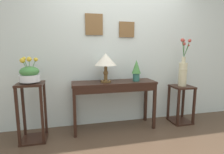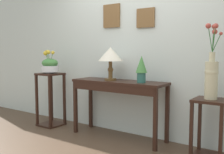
% 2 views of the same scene
% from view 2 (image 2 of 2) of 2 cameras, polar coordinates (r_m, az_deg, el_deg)
% --- Properties ---
extents(back_wall_with_art, '(9.00, 0.13, 2.80)m').
position_cam_2_polar(back_wall_with_art, '(3.78, 5.50, 8.61)').
color(back_wall_with_art, silver).
rests_on(back_wall_with_art, ground).
extents(console_table, '(1.35, 0.41, 0.80)m').
position_cam_2_polar(console_table, '(3.60, 1.22, -2.57)').
color(console_table, black).
rests_on(console_table, ground).
extents(table_lamp, '(0.34, 0.34, 0.46)m').
position_cam_2_polar(table_lamp, '(3.66, -0.34, 4.65)').
color(table_lamp, brown).
rests_on(table_lamp, console_table).
extents(potted_plant_on_console, '(0.15, 0.15, 0.35)m').
position_cam_2_polar(potted_plant_on_console, '(3.37, 6.39, 2.03)').
color(potted_plant_on_console, '#2D665B').
rests_on(potted_plant_on_console, console_table).
extents(pedestal_stand_left, '(0.35, 0.35, 0.85)m').
position_cam_2_polar(pedestal_stand_left, '(4.37, -13.13, -4.75)').
color(pedestal_stand_left, black).
rests_on(pedestal_stand_left, ground).
extents(planter_bowl_wide_left, '(0.27, 0.27, 0.37)m').
position_cam_2_polar(planter_bowl_wide_left, '(4.31, -13.31, 2.55)').
color(planter_bowl_wide_left, silver).
rests_on(planter_bowl_wide_left, pedestal_stand_left).
extents(pedestal_stand_right, '(0.35, 0.35, 0.68)m').
position_cam_2_polar(pedestal_stand_right, '(3.16, 20.36, -10.55)').
color(pedestal_stand_right, black).
rests_on(pedestal_stand_right, ground).
extents(flower_vase_tall_right, '(0.18, 0.17, 0.82)m').
position_cam_2_polar(flower_vase_tall_right, '(3.05, 20.74, 0.56)').
color(flower_vase_tall_right, beige).
rests_on(flower_vase_tall_right, pedestal_stand_right).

